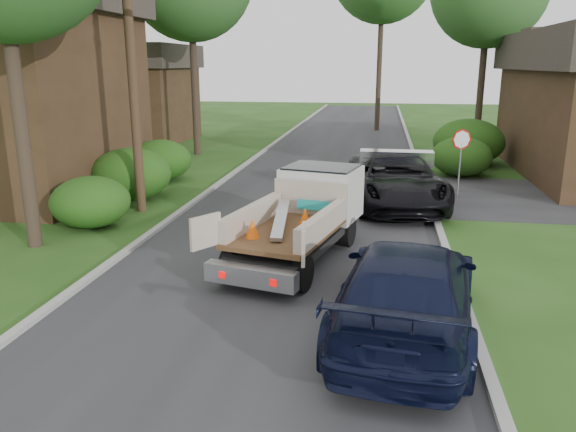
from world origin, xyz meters
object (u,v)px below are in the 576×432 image
at_px(utility_pole, 131,50).
at_px(navy_suv, 407,289).
at_px(house_left_far, 129,92).
at_px(black_pickup, 396,179).
at_px(stop_sign, 461,148).
at_px(flatbed_truck, 308,209).

relative_size(utility_pole, navy_suv, 1.72).
distance_m(utility_pole, house_left_far, 18.93).
bearing_deg(black_pickup, navy_suv, -97.00).
bearing_deg(stop_sign, flatbed_truck, -123.22).
bearing_deg(utility_pole, flatbed_truck, -27.70).
relative_size(house_left_far, navy_suv, 1.30).
height_order(utility_pole, navy_suv, utility_pole).
relative_size(utility_pole, house_left_far, 1.32).
bearing_deg(stop_sign, navy_suv, -101.49).
relative_size(stop_sign, black_pickup, 0.39).
distance_m(flatbed_truck, navy_suv, 4.94).
xyz_separation_m(flatbed_truck, navy_suv, (2.35, -4.34, -0.29)).
bearing_deg(utility_pole, stop_sign, 20.62).
height_order(stop_sign, house_left_far, house_left_far).
height_order(stop_sign, flatbed_truck, stop_sign).
xyz_separation_m(house_left_far, navy_suv, (16.36, -24.50, -2.21)).
bearing_deg(utility_pole, black_pickup, 15.39).
height_order(house_left_far, black_pickup, house_left_far).
height_order(utility_pole, flatbed_truck, utility_pole).
xyz_separation_m(utility_pole, house_left_far, (-8.02, 17.02, -2.12)).
bearing_deg(house_left_far, stop_sign, -34.81).
bearing_deg(black_pickup, stop_sign, 29.41).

